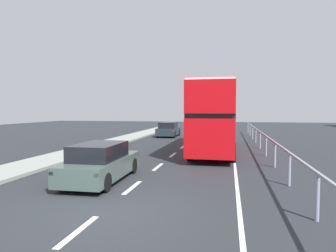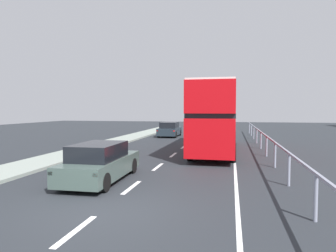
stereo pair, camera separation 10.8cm
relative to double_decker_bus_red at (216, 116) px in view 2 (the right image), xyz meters
name	(u,v)px [view 2 (the right image)]	position (x,y,z in m)	size (l,w,h in m)	color
ground_plane	(103,212)	(-2.43, -12.41, -2.32)	(73.98, 120.00, 0.10)	#25292E
lane_paint_markings	(208,160)	(-0.25, -3.71, -2.26)	(3.72, 46.00, 0.01)	silver
bridge_side_railing	(271,143)	(2.97, -3.41, -1.30)	(0.10, 42.00, 1.20)	gray
double_decker_bus_red	(216,116)	(0.00, 0.00, 0.00)	(2.60, 11.39, 4.23)	red
hatchback_car_near	(100,163)	(-3.91, -9.29, -1.58)	(1.81, 4.46, 1.45)	#40514C
sedan_car_ahead	(170,130)	(-5.13, 9.93, -1.57)	(1.87, 4.19, 1.46)	#1F2A32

